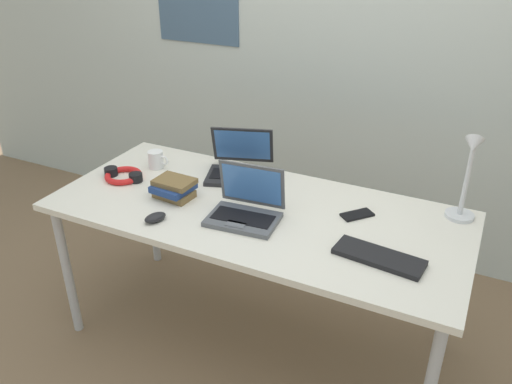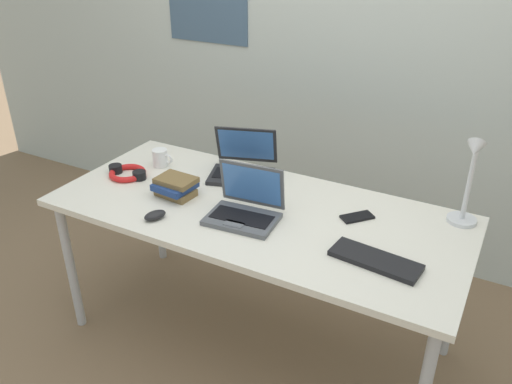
{
  "view_description": "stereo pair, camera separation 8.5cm",
  "coord_description": "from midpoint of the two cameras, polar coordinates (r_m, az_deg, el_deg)",
  "views": [
    {
      "loc": [
        0.86,
        -1.75,
        1.85
      ],
      "look_at": [
        0.0,
        0.0,
        0.82
      ],
      "focal_mm": 36.36,
      "sensor_mm": 36.0,
      "label": 1
    },
    {
      "loc": [
        0.93,
        -1.71,
        1.85
      ],
      "look_at": [
        0.0,
        0.0,
        0.82
      ],
      "focal_mm": 36.36,
      "sensor_mm": 36.0,
      "label": 2
    }
  ],
  "objects": [
    {
      "name": "cell_phone",
      "position": [
        2.22,
        12.15,
        -2.71
      ],
      "size": [
        0.14,
        0.14,
        0.01
      ],
      "primitive_type": "cube",
      "rotation": [
        0.0,
        0.0,
        -0.72
      ],
      "color": "black",
      "rests_on": "desk"
    },
    {
      "name": "computer_mouse",
      "position": [
        2.19,
        -9.97,
        -2.54
      ],
      "size": [
        0.09,
        0.11,
        0.03
      ],
      "primitive_type": "ellipsoid",
      "rotation": [
        0.0,
        0.0,
        -0.4
      ],
      "color": "black",
      "rests_on": "desk"
    },
    {
      "name": "external_keyboard",
      "position": [
        1.96,
        14.21,
        -7.28
      ],
      "size": [
        0.34,
        0.16,
        0.02
      ],
      "primitive_type": "cube",
      "rotation": [
        0.0,
        0.0,
        -0.11
      ],
      "color": "black",
      "rests_on": "desk"
    },
    {
      "name": "desk",
      "position": [
        2.27,
        1.07,
        -3.06
      ],
      "size": [
        1.8,
        0.8,
        0.74
      ],
      "color": "silver",
      "rests_on": "ground_plane"
    },
    {
      "name": "coffee_mug",
      "position": [
        2.65,
        -9.56,
        3.72
      ],
      "size": [
        0.11,
        0.08,
        0.09
      ],
      "color": "white",
      "rests_on": "desk"
    },
    {
      "name": "ground_plane",
      "position": [
        2.69,
        0.94,
        -15.67
      ],
      "size": [
        12.0,
        12.0,
        0.0
      ],
      "primitive_type": "plane",
      "color": "#7A6047"
    },
    {
      "name": "laptop_front_left",
      "position": [
        2.52,
        -0.49,
        2.84
      ],
      "size": [
        0.38,
        0.36,
        0.22
      ],
      "color": "#232326",
      "rests_on": "desk"
    },
    {
      "name": "laptop_center",
      "position": [
        2.16,
        -0.15,
        -1.78
      ],
      "size": [
        0.31,
        0.26,
        0.22
      ],
      "color": "#515459",
      "rests_on": "desk"
    },
    {
      "name": "headphones",
      "position": [
        2.59,
        -13.06,
        2.06
      ],
      "size": [
        0.21,
        0.18,
        0.04
      ],
      "color": "red",
      "rests_on": "desk"
    },
    {
      "name": "book_stack",
      "position": [
        2.35,
        -7.83,
        0.6
      ],
      "size": [
        0.18,
        0.17,
        0.08
      ],
      "color": "brown",
      "rests_on": "desk"
    },
    {
      "name": "wall_back",
      "position": [
        3.02,
        11.29,
        16.84
      ],
      "size": [
        6.0,
        0.13,
        2.6
      ],
      "color": "#B2BCB7",
      "rests_on": "ground_plane"
    },
    {
      "name": "desk_lamp",
      "position": [
        2.21,
        23.4,
        1.0
      ],
      "size": [
        0.12,
        0.18,
        0.4
      ],
      "color": "silver",
      "rests_on": "desk"
    }
  ]
}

